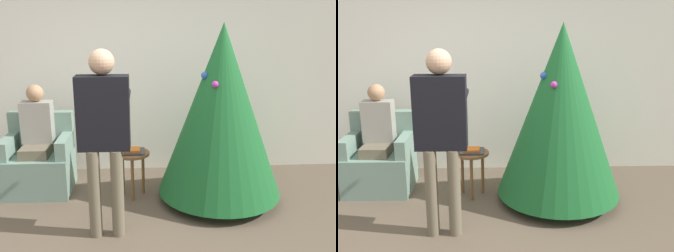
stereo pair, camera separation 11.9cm
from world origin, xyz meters
TOP-DOWN VIEW (x-y plane):
  - wall_back at (0.00, 2.23)m, footprint 8.00×0.06m
  - christmas_tree at (1.04, 1.17)m, footprint 1.39×1.39m
  - armchair at (-1.08, 1.55)m, footprint 0.77×0.66m
  - person_seated at (-1.08, 1.53)m, footprint 0.36×0.46m
  - person_standing at (-0.18, 0.49)m, footprint 0.49×0.57m
  - side_stool at (0.05, 1.31)m, footprint 0.40×0.40m
  - laptop at (0.05, 1.31)m, footprint 0.28×0.25m
  - book at (0.05, 1.31)m, footprint 0.18×0.16m

SIDE VIEW (x-z plane):
  - armchair at x=-1.08m, z-range -0.12..0.81m
  - side_stool at x=0.05m, z-range 0.18..0.71m
  - laptop at x=0.05m, z-range 0.54..0.56m
  - book at x=0.05m, z-range 0.56..0.58m
  - person_seated at x=-1.08m, z-range 0.07..1.36m
  - christmas_tree at x=1.04m, z-range 0.05..2.05m
  - person_standing at x=-0.18m, z-range 0.19..1.97m
  - wall_back at x=0.00m, z-range 0.00..2.70m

